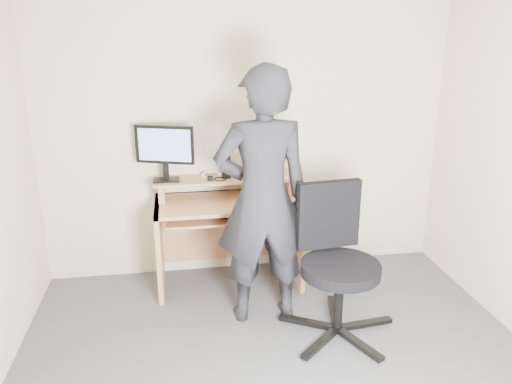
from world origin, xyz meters
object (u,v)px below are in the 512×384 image
object	(u,v)px
monitor	(165,148)
person	(262,199)
desk	(228,220)
office_chair	(336,257)

from	to	relation	value
monitor	person	xyz separation A→B (m)	(0.68, -0.68, -0.24)
desk	person	distance (m)	0.78
monitor	person	distance (m)	0.99
person	desk	bearing A→B (deg)	-75.35
person	office_chair	bearing A→B (deg)	150.12
office_chair	person	size ratio (longest dim) A/B	0.56
desk	person	bearing A→B (deg)	-73.45
monitor	person	world-z (taller)	person
monitor	office_chair	distance (m)	1.62
desk	office_chair	bearing A→B (deg)	-52.96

